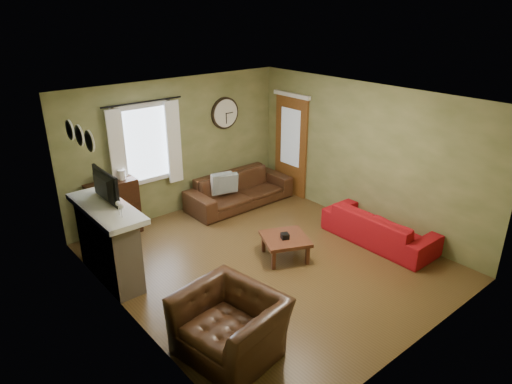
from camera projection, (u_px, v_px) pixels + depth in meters
floor at (267, 261)px, 7.35m from camera, size 4.60×5.20×0.00m
ceiling at (269, 100)px, 6.34m from camera, size 4.60×5.20×0.00m
wall_left at (124, 232)px, 5.48m from camera, size 0.00×5.20×2.60m
wall_right at (364, 156)px, 8.21m from camera, size 0.00×5.20×2.60m
wall_back at (178, 147)px, 8.69m from camera, size 4.60×0.00×2.60m
wall_front at (424, 254)px, 5.00m from camera, size 4.60×0.00×2.60m
fireplace at (109, 245)px, 6.71m from camera, size 0.40×1.40×1.10m
firebox at (123, 256)px, 6.92m from camera, size 0.04×0.60×0.55m
mantel at (106, 208)px, 6.50m from camera, size 0.58×1.60×0.08m
tv at (101, 191)px, 6.53m from camera, size 0.08×0.60×0.35m
tv_screen at (106, 186)px, 6.56m from camera, size 0.02×0.62×0.36m
medallion_left at (90, 141)px, 5.70m from camera, size 0.28×0.28×0.03m
medallion_mid at (79, 135)px, 5.94m from camera, size 0.28×0.28×0.03m
medallion_right at (70, 130)px, 6.19m from camera, size 0.28×0.28×0.03m
window_pane at (144, 144)px, 8.18m from camera, size 1.00×0.02×1.30m
curtain_rod at (143, 102)px, 7.81m from camera, size 0.03×0.03×1.50m
curtain_left at (118, 154)px, 7.80m from camera, size 0.28×0.04×1.55m
curtain_right at (174, 142)px, 8.45m from camera, size 0.28×0.04×1.55m
wall_clock at (225, 113)px, 9.11m from camera, size 0.64×0.06×0.64m
door at (291, 146)px, 9.59m from camera, size 0.05×0.90×2.10m
bookshelf at (114, 209)px, 7.98m from camera, size 0.85×0.36×1.01m
book at (102, 185)px, 7.81m from camera, size 0.18×0.23×0.02m
sofa_brown at (239, 190)px, 9.29m from camera, size 2.20×0.86×0.64m
pillow_left at (222, 183)px, 8.99m from camera, size 0.45×0.23×0.43m
pillow_right at (228, 183)px, 9.00m from camera, size 0.41×0.25×0.39m
sofa_red at (379, 227)px, 7.82m from camera, size 0.77×1.97×0.58m
armchair at (230, 325)px, 5.31m from camera, size 1.20×1.31×0.75m
coffee_table at (285, 247)px, 7.38m from camera, size 0.93×0.93×0.37m
tissue_box at (285, 237)px, 7.25m from camera, size 0.16×0.16×0.09m
wine_glass_a at (122, 211)px, 6.08m from camera, size 0.07×0.07×0.20m
wine_glass_b at (119, 208)px, 6.15m from camera, size 0.07×0.07×0.21m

